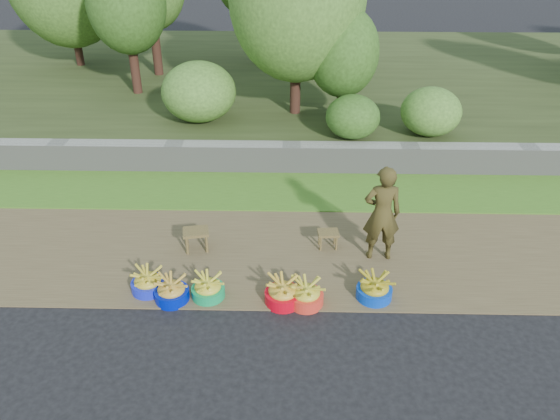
{
  "coord_description": "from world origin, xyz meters",
  "views": [
    {
      "loc": [
        0.0,
        -5.39,
        4.66
      ],
      "look_at": [
        -0.15,
        1.3,
        0.75
      ],
      "focal_mm": 35.0,
      "sensor_mm": 36.0,
      "label": 1
    }
  ],
  "objects_px": {
    "basin_a": "(148,282)",
    "stool_left": "(196,234)",
    "basin_c": "(208,288)",
    "stool_right": "(328,235)",
    "basin_d": "(283,293)",
    "vendor_woman": "(382,214)",
    "basin_e": "(306,294)",
    "basin_b": "(172,291)",
    "basin_f": "(374,289)"
  },
  "relations": [
    {
      "from": "basin_c",
      "to": "basin_d",
      "type": "distance_m",
      "value": 0.99
    },
    {
      "from": "basin_a",
      "to": "basin_d",
      "type": "relative_size",
      "value": 0.94
    },
    {
      "from": "basin_a",
      "to": "stool_right",
      "type": "xyz_separation_m",
      "value": [
        2.46,
        1.09,
        0.09
      ]
    },
    {
      "from": "basin_b",
      "to": "basin_c",
      "type": "distance_m",
      "value": 0.47
    },
    {
      "from": "stool_right",
      "to": "basin_c",
      "type": "bearing_deg",
      "value": -143.95
    },
    {
      "from": "basin_a",
      "to": "stool_left",
      "type": "height_order",
      "value": "stool_left"
    },
    {
      "from": "vendor_woman",
      "to": "stool_right",
      "type": "bearing_deg",
      "value": -18.75
    },
    {
      "from": "basin_a",
      "to": "basin_c",
      "type": "xyz_separation_m",
      "value": [
        0.82,
        -0.1,
        -0.0
      ]
    },
    {
      "from": "basin_a",
      "to": "basin_b",
      "type": "relative_size",
      "value": 0.99
    },
    {
      "from": "basin_a",
      "to": "stool_left",
      "type": "bearing_deg",
      "value": 63.02
    },
    {
      "from": "basin_f",
      "to": "vendor_woman",
      "type": "relative_size",
      "value": 0.32
    },
    {
      "from": "stool_left",
      "to": "vendor_woman",
      "type": "bearing_deg",
      "value": -2.61
    },
    {
      "from": "basin_b",
      "to": "basin_e",
      "type": "distance_m",
      "value": 1.76
    },
    {
      "from": "basin_b",
      "to": "basin_d",
      "type": "height_order",
      "value": "basin_d"
    },
    {
      "from": "stool_left",
      "to": "basin_d",
      "type": "bearing_deg",
      "value": -41.88
    },
    {
      "from": "basin_c",
      "to": "stool_left",
      "type": "bearing_deg",
      "value": 106.24
    },
    {
      "from": "stool_right",
      "to": "vendor_woman",
      "type": "relative_size",
      "value": 0.22
    },
    {
      "from": "basin_e",
      "to": "vendor_woman",
      "type": "height_order",
      "value": "vendor_woman"
    },
    {
      "from": "basin_c",
      "to": "stool_left",
      "type": "distance_m",
      "value": 1.14
    },
    {
      "from": "basin_e",
      "to": "basin_f",
      "type": "relative_size",
      "value": 0.97
    },
    {
      "from": "basin_f",
      "to": "basin_d",
      "type": "bearing_deg",
      "value": -174.74
    },
    {
      "from": "basin_f",
      "to": "vendor_woman",
      "type": "height_order",
      "value": "vendor_woman"
    },
    {
      "from": "basin_a",
      "to": "vendor_woman",
      "type": "height_order",
      "value": "vendor_woman"
    },
    {
      "from": "basin_c",
      "to": "basin_e",
      "type": "relative_size",
      "value": 0.97
    },
    {
      "from": "stool_left",
      "to": "vendor_woman",
      "type": "height_order",
      "value": "vendor_woman"
    },
    {
      "from": "vendor_woman",
      "to": "stool_left",
      "type": "bearing_deg",
      "value": -3.96
    },
    {
      "from": "basin_e",
      "to": "basin_f",
      "type": "xyz_separation_m",
      "value": [
        0.9,
        0.13,
        0.0
      ]
    },
    {
      "from": "basin_d",
      "to": "vendor_woman",
      "type": "xyz_separation_m",
      "value": [
        1.37,
        1.05,
        0.59
      ]
    },
    {
      "from": "basin_e",
      "to": "stool_left",
      "type": "distance_m",
      "value": 2.01
    },
    {
      "from": "basin_b",
      "to": "stool_left",
      "type": "bearing_deg",
      "value": 82.63
    },
    {
      "from": "basin_a",
      "to": "basin_c",
      "type": "distance_m",
      "value": 0.83
    },
    {
      "from": "basin_a",
      "to": "stool_right",
      "type": "height_order",
      "value": "basin_a"
    },
    {
      "from": "basin_f",
      "to": "stool_right",
      "type": "relative_size",
      "value": 1.45
    },
    {
      "from": "basin_a",
      "to": "basin_e",
      "type": "bearing_deg",
      "value": -5.53
    },
    {
      "from": "basin_a",
      "to": "stool_right",
      "type": "distance_m",
      "value": 2.69
    },
    {
      "from": "basin_b",
      "to": "vendor_woman",
      "type": "distance_m",
      "value": 3.07
    },
    {
      "from": "basin_e",
      "to": "vendor_woman",
      "type": "bearing_deg",
      "value": 44.91
    },
    {
      "from": "basin_d",
      "to": "basin_e",
      "type": "bearing_deg",
      "value": -3.54
    },
    {
      "from": "basin_c",
      "to": "stool_right",
      "type": "bearing_deg",
      "value": 36.05
    },
    {
      "from": "basin_a",
      "to": "basin_e",
      "type": "height_order",
      "value": "basin_e"
    },
    {
      "from": "basin_b",
      "to": "basin_d",
      "type": "relative_size",
      "value": 0.94
    },
    {
      "from": "basin_b",
      "to": "stool_right",
      "type": "relative_size",
      "value": 1.39
    },
    {
      "from": "basin_a",
      "to": "basin_d",
      "type": "bearing_deg",
      "value": -5.86
    },
    {
      "from": "basin_e",
      "to": "basin_f",
      "type": "height_order",
      "value": "basin_f"
    },
    {
      "from": "basin_e",
      "to": "basin_a",
      "type": "bearing_deg",
      "value": 174.47
    },
    {
      "from": "basin_c",
      "to": "vendor_woman",
      "type": "xyz_separation_m",
      "value": [
        2.36,
        0.97,
        0.6
      ]
    },
    {
      "from": "basin_c",
      "to": "stool_right",
      "type": "distance_m",
      "value": 2.03
    },
    {
      "from": "basin_b",
      "to": "stool_left",
      "type": "height_order",
      "value": "stool_left"
    },
    {
      "from": "basin_f",
      "to": "stool_left",
      "type": "height_order",
      "value": "same"
    },
    {
      "from": "basin_d",
      "to": "basin_c",
      "type": "bearing_deg",
      "value": 175.28
    }
  ]
}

